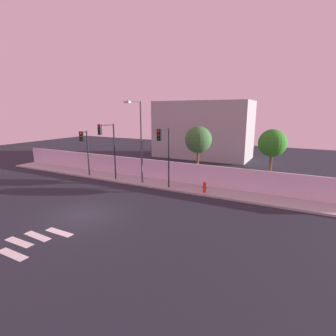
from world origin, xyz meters
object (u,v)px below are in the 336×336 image
at_px(traffic_light_right, 84,144).
at_px(roadside_tree_leftmost, 198,140).
at_px(roadside_tree_midleft, 272,144).
at_px(street_lamp_curbside, 140,136).
at_px(fire_hydrant, 204,187).
at_px(traffic_light_center, 164,146).
at_px(traffic_light_left, 107,140).

distance_m(traffic_light_right, roadside_tree_leftmost, 10.91).
bearing_deg(roadside_tree_midleft, street_lamp_curbside, -165.08).
bearing_deg(traffic_light_right, street_lamp_curbside, 4.90).
xyz_separation_m(street_lamp_curbside, roadside_tree_midleft, (10.46, 2.79, -0.33)).
bearing_deg(fire_hydrant, roadside_tree_leftmost, 121.36).
distance_m(traffic_light_right, roadside_tree_midleft, 16.85).
relative_size(street_lamp_curbside, roadside_tree_midleft, 1.40).
height_order(traffic_light_right, street_lamp_curbside, street_lamp_curbside).
relative_size(roadside_tree_leftmost, roadside_tree_midleft, 1.01).
bearing_deg(traffic_light_center, roadside_tree_midleft, 24.87).
relative_size(fire_hydrant, roadside_tree_midleft, 0.17).
bearing_deg(fire_hydrant, roadside_tree_midleft, 31.94).
xyz_separation_m(traffic_light_left, fire_hydrant, (8.99, 0.80, -3.31)).
relative_size(street_lamp_curbside, roadside_tree_leftmost, 1.38).
bearing_deg(roadside_tree_midleft, roadside_tree_leftmost, -180.00).
xyz_separation_m(traffic_light_left, roadside_tree_midleft, (13.43, 3.57, 0.06)).
relative_size(traffic_light_right, roadside_tree_leftmost, 0.86).
height_order(traffic_light_left, roadside_tree_midleft, traffic_light_left).
distance_m(traffic_light_left, traffic_light_center, 5.77).
xyz_separation_m(traffic_light_left, traffic_light_center, (5.77, 0.02, -0.15)).
xyz_separation_m(traffic_light_center, traffic_light_right, (-8.85, 0.24, -0.38)).
relative_size(traffic_light_center, roadside_tree_midleft, 0.97).
xyz_separation_m(traffic_light_left, street_lamp_curbside, (2.97, 0.78, 0.40)).
height_order(traffic_light_right, roadside_tree_midleft, roadside_tree_midleft).
distance_m(traffic_light_right, fire_hydrant, 12.39).
bearing_deg(roadside_tree_leftmost, traffic_light_right, -162.33).
height_order(traffic_light_right, fire_hydrant, traffic_light_right).
relative_size(traffic_light_right, roadside_tree_midleft, 0.87).
relative_size(traffic_light_right, fire_hydrant, 5.15).
relative_size(traffic_light_center, street_lamp_curbside, 0.69).
relative_size(traffic_light_left, street_lamp_curbside, 0.72).
xyz_separation_m(street_lamp_curbside, roadside_tree_leftmost, (4.33, 2.79, -0.36)).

